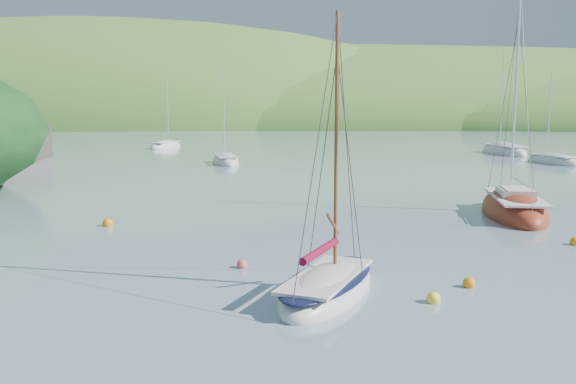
{
  "coord_description": "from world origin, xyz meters",
  "views": [
    {
      "loc": [
        0.79,
        -18.05,
        5.89
      ],
      "look_at": [
        0.16,
        8.0,
        2.24
      ],
      "focal_mm": 40.0,
      "sensor_mm": 36.0,
      "label": 1
    }
  ],
  "objects_px": {
    "daysailer_white": "(327,288)",
    "distant_sloop_d": "(552,162)",
    "distant_sloop_b": "(504,152)",
    "sloop_red": "(514,211)",
    "distant_sloop_a": "(225,162)",
    "distant_sloop_c": "(166,147)"
  },
  "relations": [
    {
      "from": "daysailer_white",
      "to": "distant_sloop_b",
      "type": "relative_size",
      "value": 0.73
    },
    {
      "from": "daysailer_white",
      "to": "distant_sloop_a",
      "type": "xyz_separation_m",
      "value": [
        -8.32,
        42.64,
        -0.04
      ]
    },
    {
      "from": "distant_sloop_b",
      "to": "distant_sloop_c",
      "type": "distance_m",
      "value": 41.94
    },
    {
      "from": "distant_sloop_a",
      "to": "distant_sloop_d",
      "type": "bearing_deg",
      "value": -12.78
    },
    {
      "from": "distant_sloop_a",
      "to": "distant_sloop_d",
      "type": "height_order",
      "value": "distant_sloop_a"
    },
    {
      "from": "distant_sloop_a",
      "to": "distant_sloop_b",
      "type": "height_order",
      "value": "distant_sloop_b"
    },
    {
      "from": "distant_sloop_b",
      "to": "distant_sloop_c",
      "type": "bearing_deg",
      "value": 158.2
    },
    {
      "from": "sloop_red",
      "to": "distant_sloop_d",
      "type": "xyz_separation_m",
      "value": [
        13.17,
        29.24,
        -0.07
      ]
    },
    {
      "from": "distant_sloop_d",
      "to": "distant_sloop_b",
      "type": "bearing_deg",
      "value": 76.76
    },
    {
      "from": "sloop_red",
      "to": "distant_sloop_b",
      "type": "distance_m",
      "value": 42.55
    },
    {
      "from": "distant_sloop_d",
      "to": "sloop_red",
      "type": "bearing_deg",
      "value": -133.08
    },
    {
      "from": "daysailer_white",
      "to": "distant_sloop_b",
      "type": "distance_m",
      "value": 59.48
    },
    {
      "from": "distant_sloop_c",
      "to": "distant_sloop_a",
      "type": "bearing_deg",
      "value": -46.66
    },
    {
      "from": "daysailer_white",
      "to": "distant_sloop_d",
      "type": "bearing_deg",
      "value": 82.61
    },
    {
      "from": "daysailer_white",
      "to": "distant_sloop_d",
      "type": "distance_m",
      "value": 49.48
    },
    {
      "from": "distant_sloop_a",
      "to": "distant_sloop_d",
      "type": "distance_m",
      "value": 31.81
    },
    {
      "from": "daysailer_white",
      "to": "distant_sloop_d",
      "type": "relative_size",
      "value": 0.97
    },
    {
      "from": "distant_sloop_b",
      "to": "daysailer_white",
      "type": "bearing_deg",
      "value": -121.97
    },
    {
      "from": "sloop_red",
      "to": "distant_sloop_c",
      "type": "distance_m",
      "value": 57.34
    },
    {
      "from": "sloop_red",
      "to": "distant_sloop_a",
      "type": "distance_m",
      "value": 33.91
    },
    {
      "from": "daysailer_white",
      "to": "distant_sloop_d",
      "type": "height_order",
      "value": "distant_sloop_d"
    },
    {
      "from": "sloop_red",
      "to": "distant_sloop_a",
      "type": "xyz_separation_m",
      "value": [
        -18.63,
        28.33,
        -0.06
      ]
    }
  ]
}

